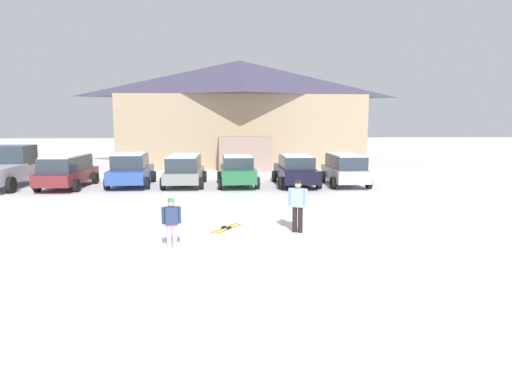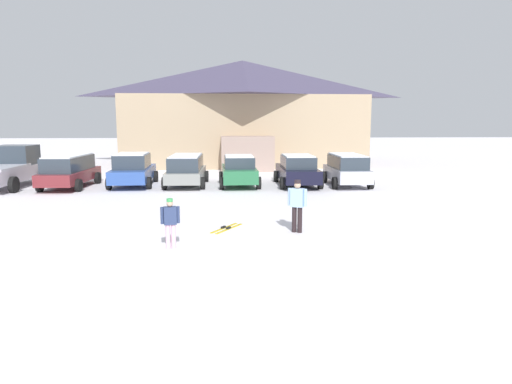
{
  "view_description": "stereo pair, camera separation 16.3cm",
  "coord_description": "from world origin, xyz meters",
  "px_view_note": "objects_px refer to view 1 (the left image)",
  "views": [
    {
      "loc": [
        -0.06,
        -10.0,
        3.52
      ],
      "look_at": [
        0.93,
        5.65,
        1.02
      ],
      "focal_mm": 32.0,
      "sensor_mm": 36.0,
      "label": 1
    },
    {
      "loc": [
        0.1,
        -10.01,
        3.52
      ],
      "look_at": [
        0.93,
        5.65,
        1.02
      ],
      "focal_mm": 32.0,
      "sensor_mm": 36.0,
      "label": 2
    }
  ],
  "objects_px": {
    "parked_blue_hatchback": "(131,170)",
    "pair_of_skis": "(227,228)",
    "parked_grey_wagon": "(184,169)",
    "pickup_truck": "(6,169)",
    "parked_maroon_van": "(67,170)",
    "parked_green_coupe": "(237,170)",
    "skier_teen_in_navy_coat": "(171,221)",
    "parked_black_sedan": "(296,170)",
    "ski_lodge": "(240,112)",
    "skier_adult_in_blue_parka": "(298,203)",
    "parked_silver_wagon": "(345,169)"
  },
  "relations": [
    {
      "from": "parked_blue_hatchback",
      "to": "pair_of_skis",
      "type": "relative_size",
      "value": 3.07
    },
    {
      "from": "parked_grey_wagon",
      "to": "pickup_truck",
      "type": "height_order",
      "value": "pickup_truck"
    },
    {
      "from": "parked_grey_wagon",
      "to": "pair_of_skis",
      "type": "height_order",
      "value": "parked_grey_wagon"
    },
    {
      "from": "parked_maroon_van",
      "to": "parked_grey_wagon",
      "type": "bearing_deg",
      "value": 3.81
    },
    {
      "from": "parked_maroon_van",
      "to": "parked_green_coupe",
      "type": "xyz_separation_m",
      "value": [
        8.85,
        0.14,
        -0.08
      ]
    },
    {
      "from": "parked_green_coupe",
      "to": "parked_grey_wagon",
      "type": "bearing_deg",
      "value": 174.69
    },
    {
      "from": "skier_teen_in_navy_coat",
      "to": "pair_of_skis",
      "type": "bearing_deg",
      "value": 56.45
    },
    {
      "from": "parked_black_sedan",
      "to": "pair_of_skis",
      "type": "bearing_deg",
      "value": -110.89
    },
    {
      "from": "parked_blue_hatchback",
      "to": "pickup_truck",
      "type": "relative_size",
      "value": 0.8
    },
    {
      "from": "ski_lodge",
      "to": "skier_adult_in_blue_parka",
      "type": "height_order",
      "value": "ski_lodge"
    },
    {
      "from": "parked_maroon_van",
      "to": "parked_green_coupe",
      "type": "distance_m",
      "value": 8.85
    },
    {
      "from": "parked_maroon_van",
      "to": "parked_black_sedan",
      "type": "relative_size",
      "value": 1.0
    },
    {
      "from": "parked_green_coupe",
      "to": "pickup_truck",
      "type": "relative_size",
      "value": 0.74
    },
    {
      "from": "ski_lodge",
      "to": "pair_of_skis",
      "type": "height_order",
      "value": "ski_lodge"
    },
    {
      "from": "parked_black_sedan",
      "to": "pair_of_skis",
      "type": "height_order",
      "value": "parked_black_sedan"
    },
    {
      "from": "pair_of_skis",
      "to": "parked_blue_hatchback",
      "type": "bearing_deg",
      "value": 116.88
    },
    {
      "from": "parked_maroon_van",
      "to": "parked_black_sedan",
      "type": "xyz_separation_m",
      "value": [
        11.99,
        0.14,
        -0.08
      ]
    },
    {
      "from": "parked_black_sedan",
      "to": "skier_teen_in_navy_coat",
      "type": "height_order",
      "value": "parked_black_sedan"
    },
    {
      "from": "parked_maroon_van",
      "to": "pair_of_skis",
      "type": "height_order",
      "value": "parked_maroon_van"
    },
    {
      "from": "ski_lodge",
      "to": "parked_green_coupe",
      "type": "xyz_separation_m",
      "value": [
        -0.53,
        -12.94,
        -3.3
      ]
    },
    {
      "from": "ski_lodge",
      "to": "parked_green_coupe",
      "type": "distance_m",
      "value": 13.36
    },
    {
      "from": "skier_teen_in_navy_coat",
      "to": "pair_of_skis",
      "type": "xyz_separation_m",
      "value": [
        1.5,
        2.26,
        -0.77
      ]
    },
    {
      "from": "pair_of_skis",
      "to": "parked_silver_wagon",
      "type": "bearing_deg",
      "value": 56.21
    },
    {
      "from": "skier_teen_in_navy_coat",
      "to": "skier_adult_in_blue_parka",
      "type": "relative_size",
      "value": 0.84
    },
    {
      "from": "pickup_truck",
      "to": "parked_black_sedan",
      "type": "bearing_deg",
      "value": -0.84
    },
    {
      "from": "skier_adult_in_blue_parka",
      "to": "parked_green_coupe",
      "type": "bearing_deg",
      "value": 99.15
    },
    {
      "from": "parked_blue_hatchback",
      "to": "parked_grey_wagon",
      "type": "height_order",
      "value": "parked_blue_hatchback"
    },
    {
      "from": "parked_maroon_van",
      "to": "skier_teen_in_navy_coat",
      "type": "relative_size",
      "value": 3.36
    },
    {
      "from": "parked_blue_hatchback",
      "to": "parked_grey_wagon",
      "type": "xyz_separation_m",
      "value": [
        2.85,
        -0.09,
        0.02
      ]
    },
    {
      "from": "parked_black_sedan",
      "to": "parked_silver_wagon",
      "type": "height_order",
      "value": "parked_silver_wagon"
    },
    {
      "from": "ski_lodge",
      "to": "parked_silver_wagon",
      "type": "distance_m",
      "value": 14.54
    },
    {
      "from": "parked_blue_hatchback",
      "to": "skier_adult_in_blue_parka",
      "type": "distance_m",
      "value": 12.95
    },
    {
      "from": "parked_green_coupe",
      "to": "skier_adult_in_blue_parka",
      "type": "height_order",
      "value": "skier_adult_in_blue_parka"
    },
    {
      "from": "parked_black_sedan",
      "to": "skier_adult_in_blue_parka",
      "type": "height_order",
      "value": "skier_adult_in_blue_parka"
    },
    {
      "from": "skier_adult_in_blue_parka",
      "to": "pair_of_skis",
      "type": "bearing_deg",
      "value": 165.25
    },
    {
      "from": "ski_lodge",
      "to": "parked_silver_wagon",
      "type": "height_order",
      "value": "ski_lodge"
    },
    {
      "from": "pickup_truck",
      "to": "skier_adult_in_blue_parka",
      "type": "bearing_deg",
      "value": -37.43
    },
    {
      "from": "parked_silver_wagon",
      "to": "pair_of_skis",
      "type": "distance_m",
      "value": 11.45
    },
    {
      "from": "parked_green_coupe",
      "to": "skier_adult_in_blue_parka",
      "type": "xyz_separation_m",
      "value": [
        1.66,
        -10.31,
        0.11
      ]
    },
    {
      "from": "ski_lodge",
      "to": "parked_silver_wagon",
      "type": "bearing_deg",
      "value": -68.27
    },
    {
      "from": "parked_green_coupe",
      "to": "skier_teen_in_navy_coat",
      "type": "xyz_separation_m",
      "value": [
        -2.07,
        -11.99,
        -0.04
      ]
    },
    {
      "from": "parked_blue_hatchback",
      "to": "skier_adult_in_blue_parka",
      "type": "relative_size",
      "value": 2.75
    },
    {
      "from": "parked_green_coupe",
      "to": "skier_teen_in_navy_coat",
      "type": "distance_m",
      "value": 12.17
    },
    {
      "from": "skier_teen_in_navy_coat",
      "to": "parked_blue_hatchback",
      "type": "bearing_deg",
      "value": 106.29
    },
    {
      "from": "skier_adult_in_blue_parka",
      "to": "pair_of_skis",
      "type": "height_order",
      "value": "skier_adult_in_blue_parka"
    },
    {
      "from": "parked_grey_wagon",
      "to": "parked_green_coupe",
      "type": "distance_m",
      "value": 2.84
    },
    {
      "from": "ski_lodge",
      "to": "parked_black_sedan",
      "type": "distance_m",
      "value": 13.6
    },
    {
      "from": "skier_adult_in_blue_parka",
      "to": "parked_black_sedan",
      "type": "bearing_deg",
      "value": 81.81
    },
    {
      "from": "ski_lodge",
      "to": "parked_black_sedan",
      "type": "bearing_deg",
      "value": -78.59
    },
    {
      "from": "parked_blue_hatchback",
      "to": "parked_grey_wagon",
      "type": "relative_size",
      "value": 1.0
    }
  ]
}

